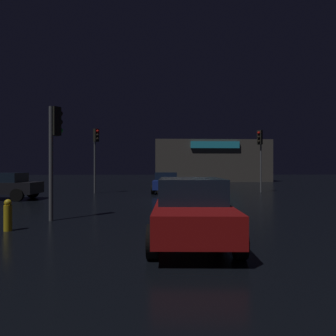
{
  "coord_description": "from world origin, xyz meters",
  "views": [
    {
      "loc": [
        -1.62,
        -15.55,
        1.77
      ],
      "look_at": [
        -0.59,
        7.93,
        1.76
      ],
      "focal_mm": 31.34,
      "sensor_mm": 36.0,
      "label": 1
    }
  ],
  "objects_px": {
    "store_building": "(208,161)",
    "traffic_signal_cross_left": "(54,138)",
    "traffic_signal_opposite": "(96,146)",
    "car_crossing": "(191,209)",
    "traffic_signal_main": "(260,145)",
    "fire_hydrant": "(8,215)",
    "car_near": "(166,182)",
    "car_far": "(3,186)"
  },
  "relations": [
    {
      "from": "traffic_signal_cross_left",
      "to": "car_far",
      "type": "distance_m",
      "value": 8.66
    },
    {
      "from": "store_building",
      "to": "fire_hydrant",
      "type": "height_order",
      "value": "store_building"
    },
    {
      "from": "car_far",
      "to": "fire_hydrant",
      "type": "distance_m",
      "value": 9.44
    },
    {
      "from": "car_far",
      "to": "fire_hydrant",
      "type": "relative_size",
      "value": 4.54
    },
    {
      "from": "traffic_signal_opposite",
      "to": "traffic_signal_cross_left",
      "type": "relative_size",
      "value": 1.18
    },
    {
      "from": "store_building",
      "to": "traffic_signal_main",
      "type": "bearing_deg",
      "value": -89.59
    },
    {
      "from": "traffic_signal_opposite",
      "to": "traffic_signal_cross_left",
      "type": "xyz_separation_m",
      "value": [
        0.75,
        -10.67,
        -0.54
      ]
    },
    {
      "from": "car_crossing",
      "to": "fire_hydrant",
      "type": "bearing_deg",
      "value": 164.99
    },
    {
      "from": "traffic_signal_opposite",
      "to": "car_far",
      "type": "relative_size",
      "value": 1.11
    },
    {
      "from": "car_crossing",
      "to": "fire_hydrant",
      "type": "xyz_separation_m",
      "value": [
        -5.02,
        1.34,
        -0.34
      ]
    },
    {
      "from": "traffic_signal_opposite",
      "to": "car_crossing",
      "type": "relative_size",
      "value": 1.08
    },
    {
      "from": "traffic_signal_main",
      "to": "traffic_signal_cross_left",
      "type": "height_order",
      "value": "traffic_signal_main"
    },
    {
      "from": "store_building",
      "to": "fire_hydrant",
      "type": "bearing_deg",
      "value": -109.75
    },
    {
      "from": "store_building",
      "to": "traffic_signal_main",
      "type": "height_order",
      "value": "store_building"
    },
    {
      "from": "traffic_signal_opposite",
      "to": "car_crossing",
      "type": "bearing_deg",
      "value": -69.74
    },
    {
      "from": "traffic_signal_cross_left",
      "to": "traffic_signal_opposite",
      "type": "bearing_deg",
      "value": 94.03
    },
    {
      "from": "store_building",
      "to": "traffic_signal_opposite",
      "type": "relative_size",
      "value": 3.28
    },
    {
      "from": "store_building",
      "to": "fire_hydrant",
      "type": "relative_size",
      "value": 16.61
    },
    {
      "from": "store_building",
      "to": "car_far",
      "type": "relative_size",
      "value": 3.66
    },
    {
      "from": "store_building",
      "to": "traffic_signal_cross_left",
      "type": "height_order",
      "value": "store_building"
    },
    {
      "from": "car_near",
      "to": "car_far",
      "type": "height_order",
      "value": "car_far"
    },
    {
      "from": "traffic_signal_main",
      "to": "fire_hydrant",
      "type": "relative_size",
      "value": 5.04
    },
    {
      "from": "traffic_signal_main",
      "to": "traffic_signal_opposite",
      "type": "height_order",
      "value": "traffic_signal_opposite"
    },
    {
      "from": "store_building",
      "to": "traffic_signal_opposite",
      "type": "distance_m",
      "value": 23.05
    },
    {
      "from": "car_near",
      "to": "car_crossing",
      "type": "height_order",
      "value": "car_crossing"
    },
    {
      "from": "car_near",
      "to": "fire_hydrant",
      "type": "distance_m",
      "value": 13.53
    },
    {
      "from": "traffic_signal_main",
      "to": "traffic_signal_opposite",
      "type": "bearing_deg",
      "value": -179.48
    },
    {
      "from": "car_crossing",
      "to": "fire_hydrant",
      "type": "height_order",
      "value": "car_crossing"
    },
    {
      "from": "traffic_signal_main",
      "to": "fire_hydrant",
      "type": "bearing_deg",
      "value": -133.31
    },
    {
      "from": "traffic_signal_opposite",
      "to": "traffic_signal_cross_left",
      "type": "distance_m",
      "value": 10.71
    },
    {
      "from": "traffic_signal_cross_left",
      "to": "car_near",
      "type": "relative_size",
      "value": 0.97
    },
    {
      "from": "traffic_signal_main",
      "to": "car_crossing",
      "type": "bearing_deg",
      "value": -115.93
    },
    {
      "from": "traffic_signal_opposite",
      "to": "traffic_signal_cross_left",
      "type": "height_order",
      "value": "traffic_signal_opposite"
    },
    {
      "from": "store_building",
      "to": "traffic_signal_opposite",
      "type": "xyz_separation_m",
      "value": [
        -11.6,
        -19.91,
        0.62
      ]
    },
    {
      "from": "store_building",
      "to": "traffic_signal_cross_left",
      "type": "distance_m",
      "value": 32.45
    },
    {
      "from": "car_near",
      "to": "car_crossing",
      "type": "bearing_deg",
      "value": -89.62
    },
    {
      "from": "car_near",
      "to": "traffic_signal_opposite",
      "type": "bearing_deg",
      "value": -176.8
    },
    {
      "from": "fire_hydrant",
      "to": "traffic_signal_opposite",
      "type": "bearing_deg",
      "value": 90.12
    },
    {
      "from": "traffic_signal_opposite",
      "to": "car_near",
      "type": "xyz_separation_m",
      "value": [
        4.95,
        0.28,
        -2.57
      ]
    },
    {
      "from": "traffic_signal_main",
      "to": "car_near",
      "type": "distance_m",
      "value": 7.3
    },
    {
      "from": "car_far",
      "to": "store_building",
      "type": "bearing_deg",
      "value": 56.26
    },
    {
      "from": "traffic_signal_main",
      "to": "car_crossing",
      "type": "xyz_separation_m",
      "value": [
        -6.7,
        -13.77,
        -2.64
      ]
    }
  ]
}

